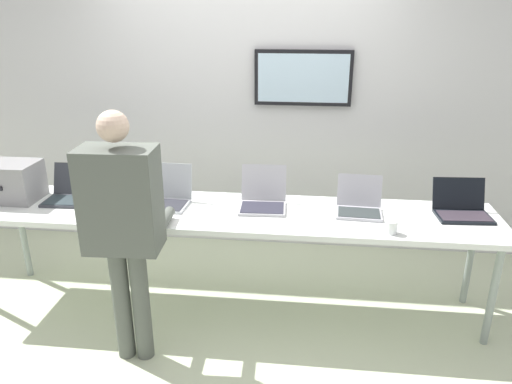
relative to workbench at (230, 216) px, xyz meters
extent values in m
cube|color=beige|center=(0.00, 0.00, -0.76)|extent=(8.00, 8.00, 0.04)
cube|color=silver|center=(0.00, 1.13, 0.61)|extent=(8.00, 0.06, 2.70)
cube|color=black|center=(0.47, 1.08, 0.83)|extent=(0.82, 0.05, 0.46)
cube|color=silver|center=(0.47, 1.06, 0.83)|extent=(0.76, 0.02, 0.40)
cube|color=silver|center=(0.00, 0.00, 0.03)|extent=(3.74, 0.70, 0.04)
cylinder|color=gray|center=(1.77, -0.25, -0.37)|extent=(0.05, 0.05, 0.74)
cylinder|color=gray|center=(-1.77, 0.25, -0.37)|extent=(0.05, 0.05, 0.74)
cylinder|color=gray|center=(1.77, 0.25, -0.37)|extent=(0.05, 0.05, 0.74)
cube|color=gray|center=(-1.63, 0.03, 0.19)|extent=(0.38, 0.30, 0.28)
cube|color=#33373D|center=(-1.20, 0.02, 0.06)|extent=(0.36, 0.25, 0.02)
cube|color=#293539|center=(-1.20, 0.01, 0.07)|extent=(0.33, 0.20, 0.00)
cube|color=#33373D|center=(-1.20, 0.18, 0.18)|extent=(0.36, 0.11, 0.22)
cube|color=silver|center=(-1.20, 0.19, 0.18)|extent=(0.33, 0.09, 0.20)
cube|color=#ADB2B8|center=(-0.48, 0.02, 0.06)|extent=(0.35, 0.28, 0.02)
cube|color=#292A31|center=(-0.48, 0.01, 0.07)|extent=(0.31, 0.23, 0.00)
cube|color=#ADB2B8|center=(-0.47, 0.17, 0.19)|extent=(0.34, 0.07, 0.26)
cube|color=#2F643C|center=(-0.47, 0.18, 0.19)|extent=(0.31, 0.06, 0.23)
cube|color=#B1B0B6|center=(0.23, 0.04, 0.06)|extent=(0.34, 0.28, 0.02)
cube|color=#292936|center=(0.23, 0.03, 0.07)|extent=(0.31, 0.23, 0.00)
cube|color=#B1B0B6|center=(0.22, 0.22, 0.19)|extent=(0.33, 0.10, 0.25)
cube|color=white|center=(0.22, 0.22, 0.19)|extent=(0.30, 0.09, 0.22)
cube|color=#B0B0B8|center=(0.90, 0.03, 0.06)|extent=(0.32, 0.25, 0.02)
cube|color=#2D3434|center=(0.90, 0.01, 0.07)|extent=(0.29, 0.19, 0.00)
cube|color=#B0B0B8|center=(0.91, 0.17, 0.17)|extent=(0.31, 0.10, 0.22)
cube|color=#2E552E|center=(0.91, 0.18, 0.17)|extent=(0.28, 0.08, 0.19)
cube|color=black|center=(1.61, 0.05, 0.06)|extent=(0.37, 0.25, 0.02)
cube|color=#352D36|center=(1.61, 0.04, 0.07)|extent=(0.34, 0.20, 0.00)
cube|color=black|center=(1.60, 0.20, 0.17)|extent=(0.36, 0.10, 0.21)
cube|color=white|center=(1.60, 0.20, 0.17)|extent=(0.33, 0.09, 0.19)
cylinder|color=#555A52|center=(-0.59, -0.63, -0.35)|extent=(0.11, 0.11, 0.78)
cylinder|color=#555A52|center=(-0.46, -0.63, -0.35)|extent=(0.11, 0.11, 0.78)
cube|color=#555A52|center=(-0.53, -0.63, 0.35)|extent=(0.45, 0.28, 0.62)
sphere|color=beige|center=(-0.53, -0.63, 0.78)|extent=(0.18, 0.18, 0.18)
cylinder|color=#555A52|center=(-0.70, -0.35, 0.10)|extent=(0.08, 0.32, 0.07)
cylinder|color=#555A52|center=(-0.37, -0.33, 0.10)|extent=(0.08, 0.32, 0.07)
cylinder|color=white|center=(1.08, -0.25, 0.09)|extent=(0.07, 0.07, 0.09)
cube|color=white|center=(-0.27, -0.17, 0.05)|extent=(0.26, 0.33, 0.00)
camera|label=1|loc=(0.55, -3.13, 1.39)|focal=34.17mm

